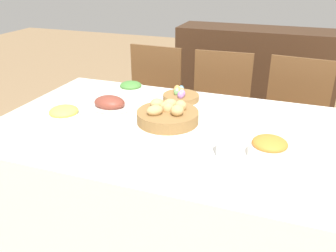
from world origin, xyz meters
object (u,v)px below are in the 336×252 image
Objects in this scene: knife at (197,171)px; pineapple_bowl at (64,115)px; chair_far_left at (150,105)px; butter_dish at (109,133)px; carrot_bowl at (269,148)px; fork at (121,157)px; spoon at (205,173)px; bread_basket at (168,115)px; egg_basket at (181,96)px; green_salad_bowl at (131,88)px; chair_far_center at (218,114)px; ham_platter at (110,103)px; chair_far_right at (292,125)px; sideboard at (253,81)px; dinner_plate at (158,163)px; drinking_cup at (226,147)px.

pineapple_bowl is at bearing 159.31° from knife.
chair_far_left reaches higher than butter_dish.
carrot_bowl is at bearing -0.75° from pineapple_bowl.
fork is 1.00× the size of spoon.
bread_basket is 1.47× the size of egg_basket.
bread_basket is 1.83× the size of pineapple_bowl.
green_salad_bowl is at bearing 75.59° from pineapple_bowl.
chair_far_center is 1.27m from knife.
chair_far_right is at bearing 37.20° from ham_platter.
fork is 0.33m from knife.
ham_platter is at bearing 163.27° from carrot_bowl.
dinner_plate is at bearing -92.96° from sideboard.
chair_far_left reaches higher than dinner_plate.
chair_far_center is 5.65× the size of knife.
dinner_plate is (-0.50, -1.22, 0.28)m from chair_far_right.
pineapple_bowl is 0.84m from drinking_cup.
spoon is at bearing -17.97° from butter_dish.
butter_dish is (-0.20, -0.24, -0.02)m from bread_basket.
spoon is (0.19, 0.00, -0.00)m from dinner_plate.
ham_platter is 0.93m from carrot_bowl.
bread_basket is (-0.22, -1.79, 0.33)m from sideboard.
bread_basket reaches higher than spoon.
pineapple_bowl is 1.98× the size of drinking_cup.
chair_far_center reaches higher than bread_basket.
pineapple_bowl is at bearing -122.81° from chair_far_center.
chair_far_center is 5.65× the size of spoon.
carrot_bowl is at bearing -43.03° from egg_basket.
chair_far_left is 4.45× the size of egg_basket.
fork is (-0.02, -0.73, -0.02)m from egg_basket.
sideboard reaches higher than butter_dish.
chair_far_left is 5.65× the size of fork.
drinking_cup reaches higher than dinner_plate.
butter_dish is (-0.29, -1.06, 0.29)m from chair_far_center.
pineapple_bowl is at bearing 159.28° from dinner_plate.
knife is (0.18, -1.23, 0.27)m from chair_far_center.
butter_dish is at bearing 152.11° from dinner_plate.
green_salad_bowl is 1.45× the size of butter_dish.
knife is (0.76, -0.23, -0.04)m from pineapple_bowl.
chair_far_left is 1.37m from drinking_cup.
chair_far_left is at bearing 177.43° from chair_far_center.
pineapple_bowl is (-0.46, -0.50, 0.02)m from egg_basket.
chair_far_left is 0.59m from green_salad_bowl.
chair_far_center is 6.04× the size of green_salad_bowl.
dinner_plate is 2.59× the size of butter_dish.
carrot_bowl reaches higher than egg_basket.
sideboard is at bearing 79.83° from chair_far_center.
chair_far_center is at bearing 83.60° from bread_basket.
chair_far_center is at bearing 2.59° from chair_far_left.
pineapple_bowl is 1.03× the size of spoon.
ham_platter is (0.07, -0.74, 0.30)m from chair_far_left.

